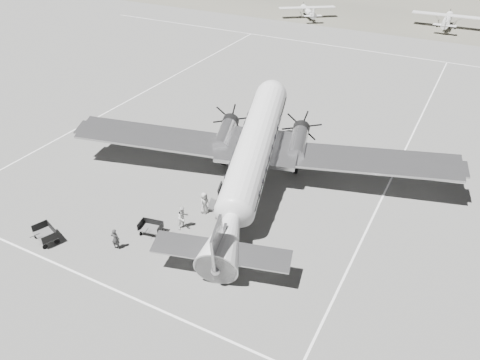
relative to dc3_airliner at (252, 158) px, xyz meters
name	(u,v)px	position (x,y,z in m)	size (l,w,h in m)	color
ground	(227,180)	(-2.54, 0.53, -3.04)	(260.00, 260.00, 0.00)	slate
taxi_line_near	(115,290)	(-2.54, -13.47, -3.03)	(60.00, 0.15, 0.01)	white
taxi_line_right	(371,222)	(9.46, 0.53, -3.03)	(0.15, 80.00, 0.01)	white
taxi_line_left	(133,98)	(-20.54, 10.53, -3.03)	(0.15, 60.00, 0.01)	white
taxi_line_horizon	(361,50)	(-2.54, 40.53, -3.03)	(90.00, 0.15, 0.01)	white
dc3_airliner	(252,158)	(0.00, 0.00, 0.00)	(31.93, 22.15, 6.08)	#B4B4B6
light_plane_left	(307,12)	(-16.23, 54.37, -1.98)	(10.23, 8.30, 2.12)	silver
light_plane_right	(447,21)	(6.78, 58.88, -1.83)	(11.71, 9.50, 2.43)	silver
baggage_cart_near	(151,228)	(-3.85, -8.07, -2.57)	(1.66, 1.17, 0.94)	#525252
baggage_cart_far	(46,235)	(-9.73, -12.08, -2.51)	(1.89, 1.33, 1.07)	#525252
ground_crew	(115,239)	(-4.95, -10.42, -2.24)	(0.58, 0.38, 1.60)	#313131
ramp_agent	(183,218)	(-2.21, -6.44, -2.15)	(0.87, 0.68, 1.79)	silver
passenger	(204,203)	(-1.84, -4.15, -2.17)	(0.85, 0.55, 1.73)	#AAAAA8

